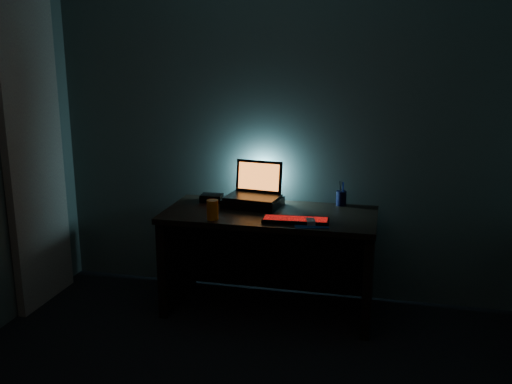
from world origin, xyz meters
TOP-DOWN VIEW (x-y plane):
  - room at (0.00, 0.00)m, footprint 3.50×4.00m
  - desk at (0.00, 1.67)m, footprint 1.50×0.70m
  - curtain at (-1.71, 1.42)m, footprint 0.06×0.65m
  - riser at (-0.15, 1.75)m, footprint 0.44×0.35m
  - laptop at (-0.15, 1.80)m, footprint 0.41×0.33m
  - keyboard at (0.22, 1.42)m, footprint 0.45×0.17m
  - mousepad at (0.32, 1.40)m, footprint 0.27×0.25m
  - mouse at (0.32, 1.40)m, footprint 0.08×0.10m
  - pen_cup at (0.48, 1.92)m, footprint 0.09×0.09m
  - juice_glass at (-0.34, 1.36)m, footprint 0.11×0.11m
  - router at (-0.49, 1.81)m, footprint 0.17×0.14m

SIDE VIEW (x-z plane):
  - desk at x=0.00m, z-range 0.12..0.87m
  - mousepad at x=0.32m, z-range 0.75..0.75m
  - keyboard at x=0.22m, z-range 0.75..0.78m
  - mouse at x=0.32m, z-range 0.75..0.78m
  - router at x=-0.49m, z-range 0.75..0.80m
  - riser at x=-0.15m, z-range 0.75..0.81m
  - pen_cup at x=0.48m, z-range 0.75..0.86m
  - juice_glass at x=-0.34m, z-range 0.75..0.89m
  - laptop at x=-0.15m, z-range 0.74..1.00m
  - curtain at x=-1.71m, z-range 0.00..2.30m
  - room at x=0.00m, z-range 0.00..2.50m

